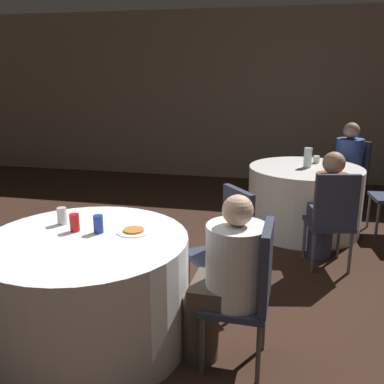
{
  "coord_description": "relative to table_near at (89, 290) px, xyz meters",
  "views": [
    {
      "loc": [
        1.14,
        -2.39,
        1.81
      ],
      "look_at": [
        0.42,
        0.89,
        0.86
      ],
      "focal_mm": 40.0,
      "sensor_mm": 36.0,
      "label": 1
    }
  ],
  "objects": [
    {
      "name": "ground_plane",
      "position": [
        0.1,
        -0.01,
        -0.38
      ],
      "size": [
        16.0,
        16.0,
        0.0
      ],
      "primitive_type": "plane",
      "color": "#382319"
    },
    {
      "name": "wall_back",
      "position": [
        0.1,
        4.96,
        1.02
      ],
      "size": [
        16.0,
        0.06,
        2.8
      ],
      "color": "gray",
      "rests_on": "ground_plane"
    },
    {
      "name": "table_near",
      "position": [
        0.0,
        0.0,
        0.0
      ],
      "size": [
        1.36,
        1.36,
        0.76
      ],
      "color": "white",
      "rests_on": "ground_plane"
    },
    {
      "name": "table_far",
      "position": [
        1.5,
        2.53,
        0.0
      ],
      "size": [
        1.29,
        1.29,
        0.76
      ],
      "color": "white",
      "rests_on": "ground_plane"
    },
    {
      "name": "chair_near_northeast",
      "position": [
        0.86,
        0.68,
        0.17
      ],
      "size": [
        0.56,
        0.56,
        0.95
      ],
      "rotation": [
        0.0,
        0.0,
        -4.04
      ],
      "color": "#2D3347",
      "rests_on": "ground_plane"
    },
    {
      "name": "chair_near_east",
      "position": [
        1.1,
        -0.03,
        0.17
      ],
      "size": [
        0.42,
        0.41,
        0.95
      ],
      "rotation": [
        0.0,
        0.0,
        1.54
      ],
      "color": "#2D3347",
      "rests_on": "ground_plane"
    },
    {
      "name": "chair_far_south",
      "position": [
        1.71,
        1.49,
        0.17
      ],
      "size": [
        0.47,
        0.47,
        0.95
      ],
      "rotation": [
        0.0,
        0.0,
        0.2
      ],
      "color": "#2D3347",
      "rests_on": "ground_plane"
    },
    {
      "name": "chair_far_northeast",
      "position": [
        2.11,
        3.39,
        0.17
      ],
      "size": [
        0.56,
        0.56,
        0.95
      ],
      "rotation": [
        0.0,
        0.0,
        -3.76
      ],
      "color": "#2D3347",
      "rests_on": "ground_plane"
    },
    {
      "name": "person_floral_shirt",
      "position": [
        1.67,
        1.66,
        0.17
      ],
      "size": [
        0.35,
        0.49,
        1.11
      ],
      "rotation": [
        0.0,
        0.0,
        0.2
      ],
      "color": "#33384C",
      "rests_on": "ground_plane"
    },
    {
      "name": "person_blue_shirt",
      "position": [
        2.02,
        3.26,
        0.22
      ],
      "size": [
        0.46,
        0.48,
        1.19
      ],
      "rotation": [
        0.0,
        0.0,
        -3.76
      ],
      "color": "black",
      "rests_on": "ground_plane"
    },
    {
      "name": "person_white_shirt",
      "position": [
        0.94,
        -0.03,
        0.2
      ],
      "size": [
        0.53,
        0.37,
        1.12
      ],
      "rotation": [
        0.0,
        0.0,
        1.54
      ],
      "color": "#4C4238",
      "rests_on": "ground_plane"
    },
    {
      "name": "pizza_plate_near",
      "position": [
        0.27,
        0.17,
        0.39
      ],
      "size": [
        0.24,
        0.24,
        0.02
      ],
      "color": "white",
      "rests_on": "table_near"
    },
    {
      "name": "soda_can_red",
      "position": [
        -0.12,
        0.1,
        0.44
      ],
      "size": [
        0.07,
        0.07,
        0.12
      ],
      "color": "red",
      "rests_on": "table_near"
    },
    {
      "name": "soda_can_blue",
      "position": [
        0.05,
        0.11,
        0.44
      ],
      "size": [
        0.07,
        0.07,
        0.12
      ],
      "color": "#1E38A5",
      "rests_on": "table_near"
    },
    {
      "name": "soda_can_silver",
      "position": [
        -0.27,
        0.21,
        0.44
      ],
      "size": [
        0.07,
        0.07,
        0.12
      ],
      "color": "silver",
      "rests_on": "table_near"
    },
    {
      "name": "bottle_far",
      "position": [
        1.5,
        2.53,
        0.49
      ],
      "size": [
        0.09,
        0.09,
        0.22
      ],
      "color": "silver",
      "rests_on": "table_far"
    },
    {
      "name": "cup_far",
      "position": [
        1.62,
        2.8,
        0.42
      ],
      "size": [
        0.07,
        0.07,
        0.09
      ],
      "color": "silver",
      "rests_on": "table_far"
    }
  ]
}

